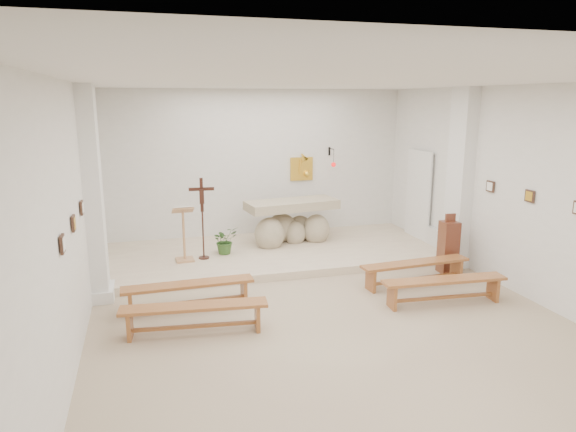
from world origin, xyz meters
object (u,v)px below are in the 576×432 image
object	(u,v)px
bench_right_second	(444,285)
crucifix_stand	(202,213)
bench_right_front	(415,267)
donation_pedestal	(448,247)
bench_left_front	(189,289)
bench_left_second	(194,312)
altar	(291,225)
lectern	(184,233)

from	to	relation	value
bench_right_second	crucifix_stand	bearing A→B (deg)	143.30
crucifix_stand	bench_right_front	distance (m)	4.18
crucifix_stand	bench_right_second	distance (m)	4.72
donation_pedestal	bench_left_front	world-z (taller)	donation_pedestal
bench_right_front	bench_right_second	xyz separation A→B (m)	(0.00, -0.92, 0.00)
donation_pedestal	bench_right_second	bearing A→B (deg)	-121.89
bench_left_second	bench_right_second	world-z (taller)	same
bench_left_front	crucifix_stand	bearing A→B (deg)	75.63
crucifix_stand	bench_right_front	bearing A→B (deg)	-26.66
altar	bench_right_front	distance (m)	3.21
lectern	crucifix_stand	bearing A→B (deg)	6.76
crucifix_stand	donation_pedestal	world-z (taller)	crucifix_stand
altar	bench_right_second	world-z (taller)	altar
lectern	bench_right_front	bearing A→B (deg)	-30.30
crucifix_stand	bench_right_front	world-z (taller)	crucifix_stand
lectern	bench_left_front	xyz separation A→B (m)	(-0.11, -2.08, -0.38)
crucifix_stand	bench_left_second	xyz separation A→B (m)	(-0.49, -3.06, -0.76)
altar	bench_left_second	xyz separation A→B (m)	(-2.50, -3.75, -0.22)
bench_right_front	bench_left_second	xyz separation A→B (m)	(-4.00, -0.92, 0.00)
altar	lectern	size ratio (longest dim) A/B	1.86
bench_left_front	bench_left_second	bearing A→B (deg)	-91.52
altar	bench_left_front	distance (m)	3.78
altar	bench_right_front	world-z (taller)	altar
bench_left_second	bench_right_second	distance (m)	4.00
lectern	bench_right_front	xyz separation A→B (m)	(3.89, -2.08, -0.38)
bench_right_front	altar	bearing A→B (deg)	114.31
bench_left_front	bench_right_second	bearing A→B (deg)	-14.51
altar	donation_pedestal	distance (m)	3.41
donation_pedestal	bench_left_front	xyz separation A→B (m)	(-4.95, -0.46, -0.18)
altar	crucifix_stand	xyz separation A→B (m)	(-2.01, -0.68, 0.54)
altar	bench_right_second	bearing A→B (deg)	-76.00
altar	bench_left_front	xyz separation A→B (m)	(-2.50, -2.82, -0.22)
lectern	altar	bearing A→B (deg)	15.12
crucifix_stand	bench_right_second	bearing A→B (deg)	-36.39
donation_pedestal	altar	bearing A→B (deg)	138.79
lectern	bench_left_second	xyz separation A→B (m)	(-0.11, -3.01, -0.38)
bench_left_front	bench_left_second	size ratio (longest dim) A/B	0.99
altar	crucifix_stand	bearing A→B (deg)	-169.08
bench_left_front	bench_right_second	world-z (taller)	same
donation_pedestal	bench_right_front	size ratio (longest dim) A/B	0.56
bench_right_front	bench_left_second	size ratio (longest dim) A/B	1.00
lectern	bench_right_front	size ratio (longest dim) A/B	0.54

